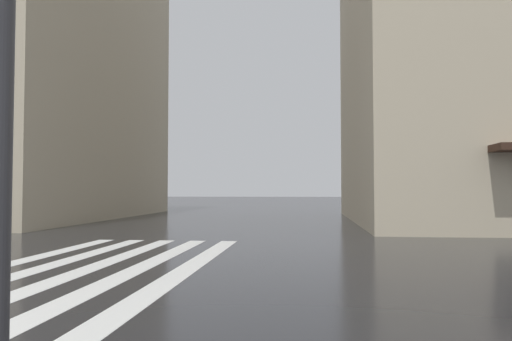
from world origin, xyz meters
The scene contains 1 object.
zebra_crossing centered at (4.00, -1.44, 0.00)m, with size 13.00×4.50×0.01m.
Camera 1 is at (-4.99, -5.91, 1.62)m, focal length 34.79 mm.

